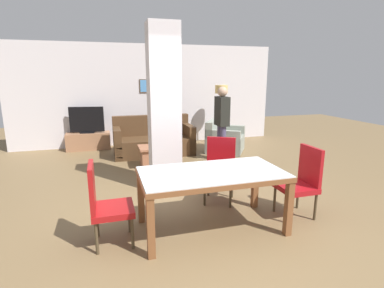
% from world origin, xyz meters
% --- Properties ---
extents(ground_plane, '(18.00, 18.00, 0.00)m').
position_xyz_m(ground_plane, '(0.00, 0.00, 0.00)').
color(ground_plane, brown).
extents(back_wall, '(7.20, 0.09, 2.70)m').
position_xyz_m(back_wall, '(-0.00, 5.04, 1.35)').
color(back_wall, silver).
rests_on(back_wall, ground_plane).
extents(divider_pillar, '(0.50, 0.40, 2.70)m').
position_xyz_m(divider_pillar, '(-0.27, 1.56, 1.35)').
color(divider_pillar, silver).
rests_on(divider_pillar, ground_plane).
extents(dining_table, '(1.75, 0.94, 0.75)m').
position_xyz_m(dining_table, '(0.00, 0.00, 0.61)').
color(dining_table, brown).
rests_on(dining_table, ground_plane).
extents(dining_chair_head_left, '(0.46, 0.46, 0.96)m').
position_xyz_m(dining_chair_head_left, '(-1.27, 0.00, 0.51)').
color(dining_chair_head_left, '#9F1415').
rests_on(dining_chair_head_left, ground_plane).
extents(dining_chair_head_right, '(0.46, 0.46, 0.96)m').
position_xyz_m(dining_chair_head_right, '(1.29, 0.00, 0.51)').
color(dining_chair_head_right, '#A01218').
rests_on(dining_chair_head_right, ground_plane).
extents(dining_chair_far_right, '(0.62, 0.62, 0.96)m').
position_xyz_m(dining_chair_far_right, '(0.43, 0.82, 0.51)').
color(dining_chair_far_right, maroon).
rests_on(dining_chair_far_right, ground_plane).
extents(sofa, '(1.88, 0.88, 0.92)m').
position_xyz_m(sofa, '(-0.10, 3.85, 0.31)').
color(sofa, '#4C321D').
rests_on(sofa, ground_plane).
extents(armchair, '(1.22, 1.24, 0.78)m').
position_xyz_m(armchair, '(1.65, 3.59, 0.28)').
color(armchair, gray).
rests_on(armchair, ground_plane).
extents(coffee_table, '(0.71, 0.54, 0.44)m').
position_xyz_m(coffee_table, '(-0.22, 2.81, 0.22)').
color(coffee_table, '#A56748').
rests_on(coffee_table, ground_plane).
extents(bottle, '(0.06, 0.06, 0.22)m').
position_xyz_m(bottle, '(-0.11, 2.65, 0.52)').
color(bottle, '#B2B7BC').
rests_on(bottle, coffee_table).
extents(tv_stand, '(1.09, 0.40, 0.44)m').
position_xyz_m(tv_stand, '(-1.65, 4.76, 0.22)').
color(tv_stand, '#9E6C4C').
rests_on(tv_stand, ground_plane).
extents(tv_screen, '(0.85, 0.25, 0.67)m').
position_xyz_m(tv_screen, '(-1.65, 4.76, 0.76)').
color(tv_screen, black).
rests_on(tv_screen, tv_stand).
extents(floor_lamp, '(0.34, 0.34, 1.62)m').
position_xyz_m(floor_lamp, '(1.88, 4.42, 1.37)').
color(floor_lamp, '#B7B7BC').
rests_on(floor_lamp, ground_plane).
extents(standing_person, '(0.23, 0.39, 1.65)m').
position_xyz_m(standing_person, '(1.27, 2.84, 0.95)').
color(standing_person, '#463F5E').
rests_on(standing_person, ground_plane).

